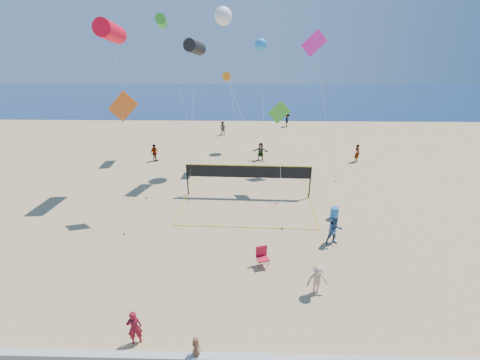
{
  "coord_description": "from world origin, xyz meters",
  "views": [
    {
      "loc": [
        1.24,
        -10.8,
        10.48
      ],
      "look_at": [
        0.95,
        2.0,
        5.09
      ],
      "focal_mm": 24.0,
      "sensor_mm": 36.0,
      "label": 1
    }
  ],
  "objects_px": {
    "woman": "(134,327)",
    "trash_barrel": "(334,213)",
    "camp_chair": "(262,255)",
    "volleyball_net": "(248,175)"
  },
  "relations": [
    {
      "from": "woman",
      "to": "trash_barrel",
      "type": "distance_m",
      "value": 13.86
    },
    {
      "from": "woman",
      "to": "camp_chair",
      "type": "distance_m",
      "value": 6.88
    },
    {
      "from": "woman",
      "to": "trash_barrel",
      "type": "bearing_deg",
      "value": -154.48
    },
    {
      "from": "camp_chair",
      "to": "volleyball_net",
      "type": "height_order",
      "value": "volleyball_net"
    },
    {
      "from": "woman",
      "to": "volleyball_net",
      "type": "height_order",
      "value": "volleyball_net"
    },
    {
      "from": "woman",
      "to": "volleyball_net",
      "type": "bearing_deg",
      "value": -127.12
    },
    {
      "from": "woman",
      "to": "camp_chair",
      "type": "xyz_separation_m",
      "value": [
        4.97,
        4.76,
        -0.13
      ]
    },
    {
      "from": "volleyball_net",
      "to": "woman",
      "type": "bearing_deg",
      "value": -106.19
    },
    {
      "from": "camp_chair",
      "to": "trash_barrel",
      "type": "height_order",
      "value": "camp_chair"
    },
    {
      "from": "camp_chair",
      "to": "trash_barrel",
      "type": "relative_size",
      "value": 1.54
    }
  ]
}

